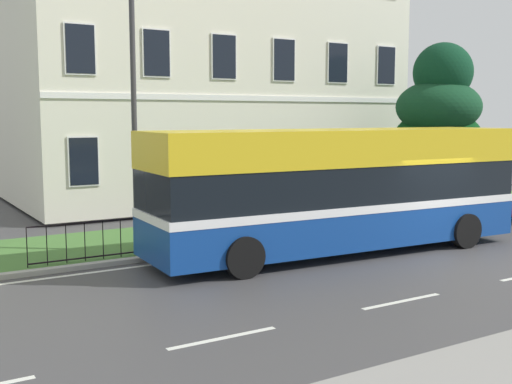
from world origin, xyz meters
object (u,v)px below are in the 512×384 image
Objects in this scene: single_decker_bus at (339,188)px; georgian_townhouse at (199,39)px; street_lamp_post at (133,88)px; evergreen_tree at (439,143)px.

georgian_townhouse is at bearing 83.20° from single_decker_bus.
street_lamp_post is (-6.81, -10.06, -2.63)m from georgian_townhouse.
street_lamp_post reaches higher than single_decker_bus.
single_decker_bus is 5.92m from street_lamp_post.
georgian_townhouse is 1.53× the size of single_decker_bus.
evergreen_tree is (6.60, -7.94, -4.39)m from georgian_townhouse.
single_decker_bus is at bearing -99.56° from georgian_townhouse.
evergreen_tree is 0.61× the size of single_decker_bus.
single_decker_bus is 1.43× the size of street_lamp_post.
georgian_townhouse is 13.77m from single_decker_bus.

